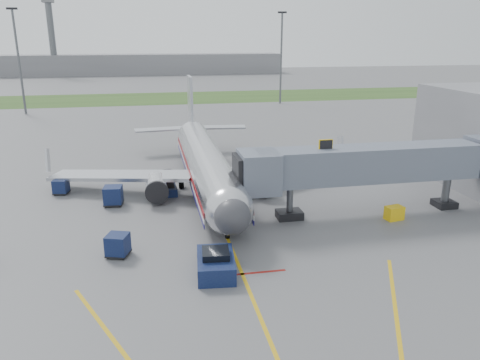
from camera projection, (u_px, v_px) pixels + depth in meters
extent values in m
plane|color=#565659|center=(232.00, 249.00, 35.01)|extent=(400.00, 400.00, 0.00)
cube|color=#2D4C1E|center=(170.00, 98.00, 119.36)|extent=(300.00, 25.00, 0.01)
cube|color=gold|center=(237.00, 261.00, 33.13)|extent=(0.25, 50.00, 0.01)
cube|color=maroon|center=(242.00, 274.00, 31.26)|extent=(6.00, 0.25, 0.01)
cube|color=gold|center=(402.00, 360.00, 22.99)|extent=(9.52, 20.04, 0.01)
cylinder|color=silver|center=(206.00, 163.00, 48.27)|extent=(3.80, 28.00, 3.80)
sphere|color=silver|center=(229.00, 210.00, 35.15)|extent=(3.80, 3.80, 3.80)
sphere|color=#38383D|center=(232.00, 216.00, 33.93)|extent=(2.74, 2.74, 2.74)
cube|color=black|center=(230.00, 205.00, 34.61)|extent=(2.20, 1.20, 0.55)
cone|color=silver|center=(191.00, 132.00, 63.73)|extent=(3.80, 5.00, 3.80)
cube|color=#B7BAC1|center=(190.00, 103.00, 62.08)|extent=(0.35, 4.20, 7.00)
cube|color=#B7BAC1|center=(122.00, 176.00, 46.97)|extent=(15.10, 8.59, 1.13)
cube|color=#B7BAC1|center=(285.00, 167.00, 50.10)|extent=(15.10, 8.59, 1.13)
cylinder|color=silver|center=(156.00, 187.00, 44.90)|extent=(2.10, 3.60, 2.10)
cylinder|color=silver|center=(262.00, 181.00, 46.82)|extent=(2.10, 3.60, 2.10)
cube|color=maroon|center=(224.00, 165.00, 48.73)|extent=(0.05, 28.00, 0.45)
cube|color=navy|center=(224.00, 173.00, 48.99)|extent=(0.05, 28.00, 0.35)
cylinder|color=black|center=(227.00, 234.00, 36.79)|extent=(0.28, 0.70, 0.70)
cylinder|color=black|center=(181.00, 183.00, 48.92)|extent=(0.50, 1.00, 1.00)
cylinder|color=black|center=(230.00, 181.00, 49.88)|extent=(0.50, 1.00, 1.00)
cube|color=slate|center=(368.00, 163.00, 40.73)|extent=(20.00, 3.00, 3.00)
cube|color=slate|center=(259.00, 172.00, 38.98)|extent=(3.20, 3.60, 3.40)
cube|color=black|center=(245.00, 172.00, 38.76)|extent=(1.60, 3.00, 2.80)
cube|color=yellow|center=(326.00, 145.00, 39.46)|extent=(1.20, 0.15, 1.00)
cylinder|color=#595B60|center=(290.00, 202.00, 40.34)|extent=(0.56, 0.56, 3.10)
cube|color=black|center=(289.00, 215.00, 40.70)|extent=(2.20, 1.60, 0.70)
cylinder|color=#595B60|center=(446.00, 191.00, 43.11)|extent=(0.70, 0.70, 3.10)
cube|color=black|center=(444.00, 204.00, 43.48)|extent=(1.80, 1.80, 0.60)
cylinder|color=#595B60|center=(19.00, 63.00, 92.12)|extent=(0.44, 0.44, 20.00)
cube|color=black|center=(12.00, 8.00, 89.11)|extent=(2.00, 0.40, 0.40)
cylinder|color=#595B60|center=(281.00, 60.00, 106.96)|extent=(0.44, 0.44, 20.00)
cube|color=black|center=(282.00, 12.00, 103.94)|extent=(2.00, 0.40, 0.40)
cube|color=slate|center=(134.00, 64.00, 191.32)|extent=(120.00, 14.00, 8.00)
cylinder|color=#595B60|center=(52.00, 39.00, 178.14)|extent=(2.40, 2.40, 28.00)
cube|color=#0E123E|center=(216.00, 265.00, 31.23)|extent=(2.82, 4.23, 1.23)
cube|color=black|center=(216.00, 254.00, 31.00)|extent=(1.94, 1.94, 0.56)
cylinder|color=black|center=(201.00, 278.00, 29.81)|extent=(0.33, 0.91, 0.89)
cylinder|color=black|center=(233.00, 277.00, 30.00)|extent=(0.33, 0.91, 0.89)
cylinder|color=black|center=(200.00, 258.00, 32.56)|extent=(0.33, 0.91, 0.89)
cylinder|color=black|center=(229.00, 257.00, 32.75)|extent=(0.33, 0.91, 0.89)
cube|color=#0E123E|center=(61.00, 186.00, 46.88)|extent=(1.59, 1.59, 1.35)
cube|color=black|center=(62.00, 192.00, 47.08)|extent=(1.64, 1.64, 0.10)
cylinder|color=black|center=(55.00, 194.00, 46.59)|extent=(0.24, 0.28, 0.24)
cylinder|color=black|center=(65.00, 194.00, 46.59)|extent=(0.24, 0.28, 0.24)
cylinder|color=black|center=(58.00, 191.00, 47.59)|extent=(0.24, 0.28, 0.24)
cylinder|color=black|center=(69.00, 191.00, 47.59)|extent=(0.24, 0.28, 0.24)
cube|color=#0E123E|center=(118.00, 244.00, 33.62)|extent=(1.87, 1.87, 1.47)
cube|color=black|center=(118.00, 253.00, 33.83)|extent=(1.93, 1.93, 0.11)
cylinder|color=black|center=(108.00, 257.00, 33.38)|extent=(0.28, 0.32, 0.27)
cylinder|color=black|center=(123.00, 258.00, 33.23)|extent=(0.28, 0.32, 0.27)
cylinder|color=black|center=(114.00, 250.00, 34.46)|extent=(0.28, 0.32, 0.27)
cylinder|color=black|center=(129.00, 251.00, 34.31)|extent=(0.28, 0.32, 0.27)
cube|color=#0E123E|center=(113.00, 195.00, 43.69)|extent=(1.78, 1.78, 1.64)
cube|color=black|center=(114.00, 203.00, 43.93)|extent=(1.84, 1.84, 0.13)
cylinder|color=black|center=(106.00, 206.00, 43.28)|extent=(0.26, 0.32, 0.30)
cylinder|color=black|center=(120.00, 206.00, 43.41)|extent=(0.26, 0.32, 0.30)
cylinder|color=black|center=(108.00, 202.00, 44.49)|extent=(0.26, 0.32, 0.30)
cylinder|color=black|center=(122.00, 201.00, 44.61)|extent=(0.26, 0.32, 0.30)
cube|color=#0E123E|center=(170.00, 189.00, 47.31)|extent=(1.40, 3.29, 0.81)
cube|color=black|center=(169.00, 180.00, 47.47)|extent=(0.97, 3.65, 1.27)
cylinder|color=black|center=(166.00, 194.00, 46.17)|extent=(0.22, 0.51, 0.50)
cylinder|color=black|center=(176.00, 194.00, 46.37)|extent=(0.22, 0.51, 0.50)
cylinder|color=black|center=(164.00, 187.00, 48.33)|extent=(0.22, 0.51, 0.50)
cylinder|color=black|center=(173.00, 187.00, 48.54)|extent=(0.22, 0.51, 0.50)
cube|color=yellow|center=(394.00, 213.00, 40.38)|extent=(1.64, 1.24, 1.19)
cylinder|color=black|center=(389.00, 219.00, 40.34)|extent=(0.25, 0.33, 0.30)
cylinder|color=black|center=(398.00, 217.00, 40.69)|extent=(0.25, 0.33, 0.30)
imported|color=#B3C517|center=(152.00, 181.00, 48.50)|extent=(0.71, 0.71, 1.66)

